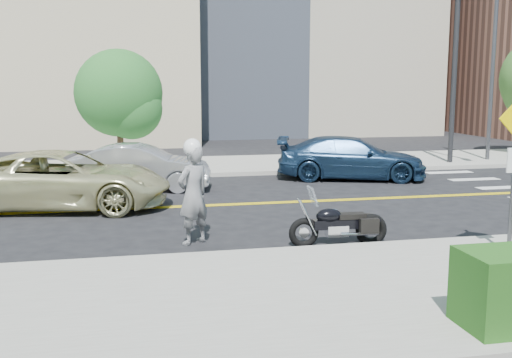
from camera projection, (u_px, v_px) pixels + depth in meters
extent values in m
plane|color=black|center=(230.00, 205.00, 16.34)|extent=(120.00, 120.00, 0.00)
cube|color=#9E9B91|center=(310.00, 296.00, 9.08)|extent=(60.00, 5.00, 0.15)
cube|color=#9E9B91|center=(199.00, 166.00, 23.58)|extent=(60.00, 5.00, 0.15)
cylinder|color=#4C4C51|center=(493.00, 62.00, 24.41)|extent=(0.16, 0.16, 8.00)
cylinder|color=black|center=(454.00, 74.00, 23.60)|extent=(0.20, 0.20, 7.00)
imported|color=silver|center=(193.00, 195.00, 12.21)|extent=(0.89, 0.82, 2.05)
sphere|color=white|center=(192.00, 147.00, 12.05)|extent=(0.37, 0.37, 0.37)
imported|color=beige|center=(64.00, 180.00, 15.74)|extent=(5.92, 3.54, 1.54)
imported|color=#A1A2A8|center=(140.00, 167.00, 18.54)|extent=(4.51, 2.25, 1.42)
imported|color=navy|center=(351.00, 158.00, 20.69)|extent=(5.45, 3.46, 1.47)
cylinder|color=#382619|center=(120.00, 120.00, 23.26)|extent=(0.24, 0.24, 3.75)
sphere|color=#1E601E|center=(119.00, 93.00, 23.10)|extent=(3.37, 3.37, 3.37)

